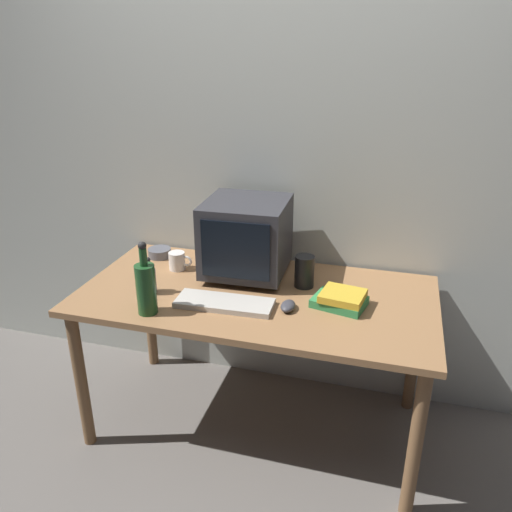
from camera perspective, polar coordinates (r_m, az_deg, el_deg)
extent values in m
plane|color=slate|center=(2.74, 0.00, -18.05)|extent=(6.00, 6.00, 0.00)
cube|color=beige|center=(2.57, 2.86, 10.69)|extent=(4.00, 0.08, 2.50)
cube|color=#9E7047|center=(2.33, 0.00, -4.43)|extent=(1.59, 0.81, 0.03)
cylinder|color=brown|center=(2.54, -18.91, -12.99)|extent=(0.06, 0.06, 0.71)
cylinder|color=brown|center=(2.19, 17.32, -19.39)|extent=(0.06, 0.06, 0.71)
cylinder|color=brown|center=(3.03, -11.78, -5.93)|extent=(0.06, 0.06, 0.71)
cylinder|color=brown|center=(2.75, 17.26, -9.85)|extent=(0.06, 0.06, 0.71)
cube|color=#333338|center=(2.49, -1.04, -1.70)|extent=(0.29, 0.25, 0.03)
cube|color=#333338|center=(2.42, -1.07, 2.28)|extent=(0.39, 0.39, 0.34)
cube|color=black|center=(2.25, -2.33, 0.58)|extent=(0.31, 0.02, 0.27)
cube|color=beige|center=(2.21, -3.53, -5.25)|extent=(0.43, 0.17, 0.02)
ellipsoid|color=#3F3F47|center=(2.17, 3.58, -5.57)|extent=(0.06, 0.10, 0.04)
cylinder|color=#1E4C23|center=(2.16, -12.13, -3.65)|extent=(0.08, 0.08, 0.22)
cylinder|color=#1E4C23|center=(2.10, -12.45, -0.09)|extent=(0.03, 0.03, 0.08)
sphere|color=#262626|center=(2.08, -12.56, 1.13)|extent=(0.03, 0.03, 0.03)
cylinder|color=navy|center=(2.34, -11.79, -2.77)|extent=(0.06, 0.06, 0.11)
cylinder|color=navy|center=(2.31, -11.94, -1.06)|extent=(0.02, 0.02, 0.04)
sphere|color=#262626|center=(2.30, -11.99, -0.44)|extent=(0.03, 0.03, 0.03)
cube|color=#33894C|center=(2.23, 9.25, -5.07)|extent=(0.25, 0.20, 0.04)
cube|color=gold|center=(2.21, 9.63, -4.39)|extent=(0.20, 0.19, 0.03)
cylinder|color=white|center=(2.56, -8.79, -0.54)|extent=(0.08, 0.08, 0.09)
torus|color=white|center=(2.54, -7.73, -0.58)|extent=(0.06, 0.01, 0.06)
cylinder|color=#595B66|center=(2.74, -10.68, 0.37)|extent=(0.12, 0.12, 0.04)
cylinder|color=black|center=(2.36, 5.41, -1.72)|extent=(0.09, 0.09, 0.15)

